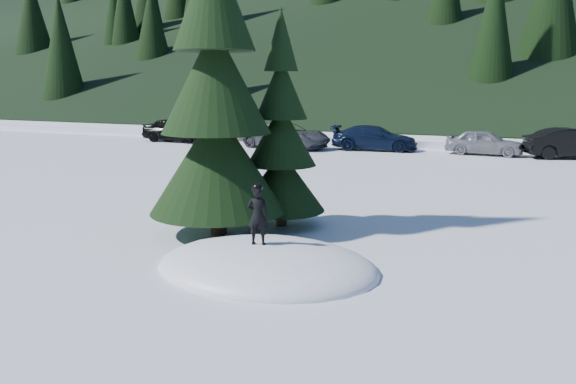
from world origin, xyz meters
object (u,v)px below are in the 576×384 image
at_px(car_1, 251,130).
at_px(car_2, 287,136).
at_px(car_5, 573,143).
at_px(child_skier, 258,216).
at_px(car_3, 374,138).
at_px(spruce_tall, 216,94).
at_px(car_0, 176,130).
at_px(car_4, 485,142).
at_px(spruce_short, 281,143).

height_order(car_1, car_2, car_2).
relative_size(car_2, car_5, 1.16).
xyz_separation_m(child_skier, car_3, (-3.59, 20.49, -0.38)).
relative_size(spruce_tall, car_2, 1.67).
xyz_separation_m(car_2, car_3, (4.77, 1.09, -0.04)).
relative_size(spruce_tall, car_0, 1.96).
relative_size(car_4, car_5, 0.86).
bearing_deg(car_3, car_1, 69.92).
height_order(spruce_short, car_2, spruce_short).
xyz_separation_m(car_3, car_4, (5.70, 0.34, -0.02)).
distance_m(spruce_tall, car_2, 18.84).
xyz_separation_m(car_2, car_4, (10.47, 1.43, -0.06)).
bearing_deg(car_3, spruce_short, -179.24).
bearing_deg(car_0, car_2, -92.71).
height_order(child_skier, car_5, child_skier).
height_order(car_0, car_1, car_0).
bearing_deg(car_5, car_3, 73.72).
relative_size(spruce_tall, child_skier, 7.57).
bearing_deg(car_2, car_0, 97.58).
height_order(car_0, car_2, car_0).
xyz_separation_m(car_0, car_4, (18.36, 0.97, -0.10)).
bearing_deg(car_2, child_skier, -145.77).
xyz_separation_m(spruce_short, car_4, (3.15, 17.58, -1.45)).
relative_size(child_skier, car_0, 0.26).
height_order(child_skier, car_4, child_skier).
height_order(child_skier, car_0, child_skier).
distance_m(car_2, car_3, 4.90).
bearing_deg(car_4, spruce_tall, 171.09).
bearing_deg(spruce_short, child_skier, -72.26).
bearing_deg(car_0, car_1, -56.40).
relative_size(car_2, car_4, 1.34).
bearing_deg(spruce_tall, car_4, 77.68).
bearing_deg(child_skier, spruce_short, -86.90).
height_order(spruce_short, car_5, spruce_short).
distance_m(car_0, car_2, 7.90).
bearing_deg(car_4, car_0, 96.44).
bearing_deg(car_2, spruce_short, -144.70).
height_order(car_2, car_5, car_5).
distance_m(child_skier, car_0, 25.66).
height_order(spruce_tall, car_5, spruce_tall).
bearing_deg(car_2, car_5, -72.34).
bearing_deg(car_4, car_1, 87.14).
bearing_deg(car_4, car_3, 96.78).
relative_size(car_1, car_2, 0.81).
distance_m(spruce_short, car_4, 17.92).
height_order(car_2, car_4, car_2).
bearing_deg(child_skier, car_1, -75.85).
xyz_separation_m(car_1, car_5, (18.45, -1.30, 0.05)).
xyz_separation_m(child_skier, car_1, (-12.31, 22.41, -0.36)).
relative_size(child_skier, car_3, 0.25).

